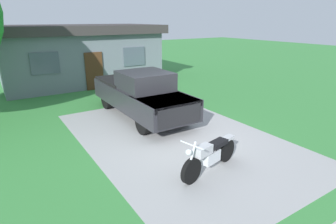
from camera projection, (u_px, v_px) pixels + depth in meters
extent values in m
plane|color=#39853E|center=(177.00, 138.00, 9.43)|extent=(80.00, 80.00, 0.00)
cube|color=#A1A1A1|center=(177.00, 138.00, 9.43)|extent=(5.82, 9.00, 0.01)
cylinder|color=black|center=(191.00, 171.00, 6.73)|extent=(0.67, 0.27, 0.66)
cylinder|color=black|center=(226.00, 150.00, 7.79)|extent=(0.67, 0.27, 0.66)
cube|color=silver|center=(211.00, 157.00, 7.25)|extent=(0.60, 0.38, 0.32)
cube|color=#B7BABF|center=(203.00, 151.00, 6.92)|extent=(0.57, 0.37, 0.24)
cube|color=black|center=(218.00, 143.00, 7.37)|extent=(0.65, 0.41, 0.12)
cube|color=#B7BABF|center=(227.00, 138.00, 7.68)|extent=(0.51, 0.31, 0.08)
cylinder|color=silver|center=(192.00, 157.00, 6.62)|extent=(0.34, 0.13, 0.77)
cylinder|color=silver|center=(192.00, 145.00, 6.51)|extent=(0.20, 0.69, 0.04)
sphere|color=silver|center=(189.00, 152.00, 6.48)|extent=(0.16, 0.16, 0.16)
cylinder|color=black|center=(182.00, 114.00, 10.47)|extent=(0.30, 0.84, 0.84)
cylinder|color=black|center=(144.00, 123.00, 9.63)|extent=(0.30, 0.84, 0.84)
cylinder|color=black|center=(140.00, 94.00, 13.27)|extent=(0.30, 0.84, 0.84)
cylinder|color=black|center=(107.00, 99.00, 12.43)|extent=(0.30, 0.84, 0.84)
cube|color=#28282D|center=(141.00, 97.00, 11.37)|extent=(2.02, 5.61, 0.80)
cube|color=#28282D|center=(165.00, 101.00, 9.80)|extent=(1.91, 1.91, 0.20)
cube|color=#28282D|center=(145.00, 81.00, 10.81)|extent=(1.81, 1.91, 0.70)
cube|color=#3F4C56|center=(155.00, 87.00, 10.21)|extent=(1.70, 0.17, 0.60)
cube|color=black|center=(125.00, 84.00, 12.53)|extent=(1.91, 2.41, 0.50)
cube|color=black|center=(179.00, 116.00, 9.15)|extent=(1.70, 0.11, 0.64)
cube|color=slate|center=(80.00, 58.00, 17.48)|extent=(9.00, 5.00, 3.00)
cube|color=#383333|center=(78.00, 29.00, 16.92)|extent=(9.60, 5.60, 0.50)
cube|color=#4C2D19|center=(94.00, 71.00, 15.61)|extent=(1.00, 0.08, 2.10)
cube|color=#4C5966|center=(45.00, 63.00, 14.10)|extent=(1.40, 0.06, 1.10)
cube|color=#4C5966|center=(134.00, 56.00, 16.70)|extent=(1.40, 0.06, 1.10)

